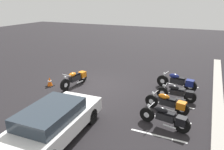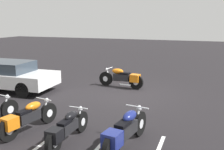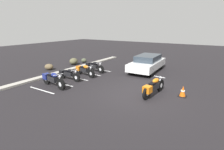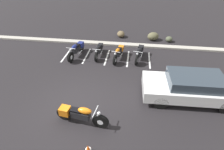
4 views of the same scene
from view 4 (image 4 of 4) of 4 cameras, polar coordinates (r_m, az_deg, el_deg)
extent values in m
plane|color=black|center=(8.22, -11.00, -9.81)|extent=(60.00, 60.00, 0.00)
cylinder|color=black|center=(7.04, -3.76, -14.88)|extent=(0.67, 0.20, 0.66)
cylinder|color=silver|center=(7.04, -3.76, -14.88)|extent=(0.26, 0.16, 0.25)
cylinder|color=black|center=(7.55, -15.21, -12.06)|extent=(0.67, 0.20, 0.66)
cylinder|color=silver|center=(7.55, -15.21, -12.06)|extent=(0.26, 0.16, 0.25)
cube|color=black|center=(7.16, -10.21, -12.59)|extent=(0.79, 0.37, 0.30)
ellipsoid|color=orange|center=(6.90, -8.90, -11.46)|extent=(0.59, 0.33, 0.24)
cube|color=black|center=(7.08, -11.65, -11.18)|extent=(0.47, 0.29, 0.08)
cube|color=orange|center=(7.40, -15.07, -11.20)|extent=(0.44, 0.41, 0.34)
cylinder|color=silver|center=(6.87, -4.82, -13.27)|extent=(0.27, 0.09, 0.53)
cylinder|color=silver|center=(6.70, -5.42, -11.67)|extent=(0.12, 0.62, 0.04)
sphere|color=silver|center=(6.72, -4.32, -12.37)|extent=(0.14, 0.14, 0.14)
cylinder|color=silver|center=(7.55, -11.31, -12.95)|extent=(0.55, 0.14, 0.07)
cylinder|color=black|center=(11.37, -13.37, 5.68)|extent=(0.22, 0.68, 0.67)
cylinder|color=silver|center=(11.37, -13.37, 5.68)|extent=(0.16, 0.27, 0.25)
cylinder|color=black|center=(12.59, -10.05, 9.07)|extent=(0.22, 0.68, 0.67)
cylinder|color=silver|center=(12.59, -10.05, 9.07)|extent=(0.16, 0.27, 0.25)
cube|color=black|center=(11.94, -11.61, 8.22)|extent=(0.40, 0.81, 0.30)
ellipsoid|color=navy|center=(11.66, -12.20, 8.99)|extent=(0.35, 0.60, 0.24)
cube|color=black|center=(11.99, -11.35, 9.45)|extent=(0.31, 0.48, 0.08)
cube|color=navy|center=(12.47, -10.23, 9.72)|extent=(0.42, 0.46, 0.35)
cylinder|color=silver|center=(11.34, -13.26, 7.13)|extent=(0.10, 0.27, 0.54)
cylinder|color=silver|center=(11.27, -13.29, 8.46)|extent=(0.63, 0.13, 0.04)
sphere|color=silver|center=(11.20, -13.55, 7.79)|extent=(0.14, 0.14, 0.14)
cylinder|color=silver|center=(12.21, -10.32, 7.41)|extent=(0.15, 0.56, 0.07)
cylinder|color=black|center=(11.21, -5.19, 5.85)|extent=(0.12, 0.58, 0.58)
cylinder|color=silver|center=(11.21, -5.19, 5.85)|extent=(0.12, 0.22, 0.22)
cylinder|color=black|center=(12.39, -3.71, 8.88)|extent=(0.12, 0.58, 0.58)
cylinder|color=silver|center=(12.39, -3.71, 8.88)|extent=(0.12, 0.22, 0.22)
cube|color=black|center=(11.77, -4.40, 8.11)|extent=(0.26, 0.68, 0.26)
ellipsoid|color=black|center=(11.51, -4.65, 8.78)|extent=(0.24, 0.50, 0.21)
cube|color=black|center=(11.83, -4.27, 9.20)|extent=(0.22, 0.39, 0.07)
cube|color=black|center=(12.28, -3.78, 9.45)|extent=(0.33, 0.36, 0.30)
cylinder|color=silver|center=(11.19, -5.13, 7.14)|extent=(0.06, 0.23, 0.47)
cylinder|color=silver|center=(11.13, -5.12, 8.31)|extent=(0.55, 0.04, 0.03)
sphere|color=silver|center=(11.07, -5.24, 7.72)|extent=(0.12, 0.12, 0.12)
cylinder|color=silver|center=(12.06, -3.53, 7.42)|extent=(0.07, 0.49, 0.06)
cylinder|color=black|center=(10.81, 0.95, 4.91)|extent=(0.22, 0.62, 0.61)
cylinder|color=silver|center=(10.81, 0.95, 4.91)|extent=(0.16, 0.25, 0.23)
cylinder|color=black|center=(12.02, 3.03, 8.14)|extent=(0.22, 0.62, 0.61)
cylinder|color=silver|center=(12.02, 3.03, 8.14)|extent=(0.16, 0.25, 0.23)
cube|color=black|center=(11.38, 2.12, 7.33)|extent=(0.38, 0.74, 0.28)
ellipsoid|color=orange|center=(11.11, 1.88, 8.06)|extent=(0.33, 0.55, 0.22)
cube|color=black|center=(11.44, 2.37, 8.50)|extent=(0.29, 0.44, 0.07)
cube|color=orange|center=(11.91, 2.99, 8.76)|extent=(0.40, 0.42, 0.32)
cylinder|color=silver|center=(10.78, 1.15, 6.30)|extent=(0.10, 0.25, 0.49)
cylinder|color=silver|center=(10.72, 1.25, 7.57)|extent=(0.57, 0.14, 0.03)
sphere|color=silver|center=(10.65, 1.05, 6.93)|extent=(0.13, 0.13, 0.13)
cylinder|color=silver|center=(11.68, 3.03, 6.53)|extent=(0.16, 0.51, 0.06)
cylinder|color=black|center=(10.88, 8.05, 4.80)|extent=(0.22, 0.63, 0.62)
cylinder|color=silver|center=(10.88, 8.05, 4.80)|extent=(0.16, 0.25, 0.24)
cylinder|color=black|center=(12.16, 9.40, 8.04)|extent=(0.22, 0.63, 0.62)
cylinder|color=silver|center=(12.16, 9.40, 8.04)|extent=(0.16, 0.25, 0.24)
cube|color=black|center=(11.49, 8.87, 7.24)|extent=(0.38, 0.75, 0.28)
ellipsoid|color=black|center=(11.21, 8.80, 7.97)|extent=(0.33, 0.56, 0.23)
cube|color=black|center=(11.55, 9.09, 8.41)|extent=(0.29, 0.45, 0.08)
cube|color=black|center=(12.04, 9.43, 8.67)|extent=(0.40, 0.43, 0.32)
cylinder|color=silver|center=(10.86, 8.27, 6.20)|extent=(0.10, 0.25, 0.50)
cylinder|color=silver|center=(10.80, 8.44, 7.47)|extent=(0.58, 0.13, 0.03)
sphere|color=silver|center=(10.73, 8.28, 6.83)|extent=(0.13, 0.13, 0.13)
cylinder|color=silver|center=(11.81, 9.58, 6.42)|extent=(0.15, 0.52, 0.07)
cylinder|color=black|center=(8.06, 15.64, -8.56)|extent=(0.65, 0.24, 0.64)
cylinder|color=black|center=(9.27, 14.43, -1.88)|extent=(0.65, 0.24, 0.64)
cylinder|color=black|center=(10.11, 30.00, -2.62)|extent=(0.65, 0.24, 0.64)
cube|color=white|center=(8.86, 24.03, -4.09)|extent=(4.36, 1.95, 0.55)
cube|color=#2D3842|center=(8.63, 25.74, -1.52)|extent=(2.46, 1.60, 0.45)
cube|color=#A8A399|center=(13.61, -2.71, 10.32)|extent=(18.00, 0.50, 0.12)
ellipsoid|color=#4A4F3B|center=(14.63, 18.12, 11.06)|extent=(0.73, 0.74, 0.42)
ellipsoid|color=brown|center=(14.58, 13.27, 12.20)|extent=(1.14, 1.06, 0.62)
ellipsoid|color=brown|center=(14.82, 2.92, 13.19)|extent=(0.78, 0.86, 0.50)
cone|color=#EA590F|center=(6.41, -7.74, -23.21)|extent=(0.32, 0.32, 0.55)
cylinder|color=white|center=(6.39, -7.76, -23.07)|extent=(0.20, 0.20, 0.06)
cube|color=white|center=(12.48, -14.60, 6.49)|extent=(0.10, 2.10, 0.00)
cube|color=white|center=(12.04, -8.33, 6.20)|extent=(0.10, 2.10, 0.00)
cube|color=white|center=(11.75, -1.68, 5.82)|extent=(0.10, 2.10, 0.00)
cube|color=white|center=(11.62, 5.20, 5.34)|extent=(0.10, 2.10, 0.00)
cube|color=white|center=(11.67, 12.12, 4.79)|extent=(0.10, 2.10, 0.00)
camera|label=1|loc=(14.02, 47.06, 21.29)|focal=35.00mm
camera|label=2|loc=(16.83, -12.50, 25.14)|focal=42.00mm
camera|label=3|loc=(10.64, -68.66, 0.10)|focal=28.00mm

